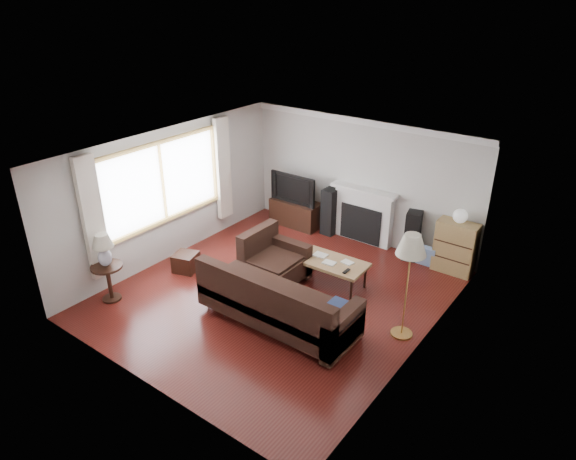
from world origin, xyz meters
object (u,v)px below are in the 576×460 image
Objects in this scene: bookshelf at (455,247)px; side_table at (109,282)px; floor_lamp at (407,287)px; sectional_sofa at (278,299)px; tv_stand at (296,213)px; coffee_table at (332,273)px.

bookshelf is 6.06m from side_table.
side_table is (-4.34, -2.01, -0.52)m from floor_lamp.
bookshelf is 3.56m from sectional_sofa.
tv_stand is at bearing 79.85° from side_table.
floor_lamp is 4.81m from side_table.
sectional_sofa is 1.94m from floor_lamp.
tv_stand is at bearing 121.34° from sectional_sofa.
sectional_sofa is at bearing -152.11° from floor_lamp.
tv_stand is at bearing 138.04° from coffee_table.
sectional_sofa is at bearing -93.92° from coffee_table.
floor_lamp reaches higher than tv_stand.
bookshelf is 2.33m from coffee_table.
sectional_sofa is at bearing -116.65° from bookshelf.
floor_lamp reaches higher than bookshelf.
side_table is at bearing -155.14° from floor_lamp.
tv_stand is 0.41× the size of sectional_sofa.
side_table reaches higher than tv_stand.
bookshelf is at bearing 63.35° from sectional_sofa.
bookshelf is 2.33m from floor_lamp.
bookshelf reaches higher than sectional_sofa.
tv_stand is 4.26m from floor_lamp.
bookshelf is (3.50, 0.06, 0.21)m from tv_stand.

